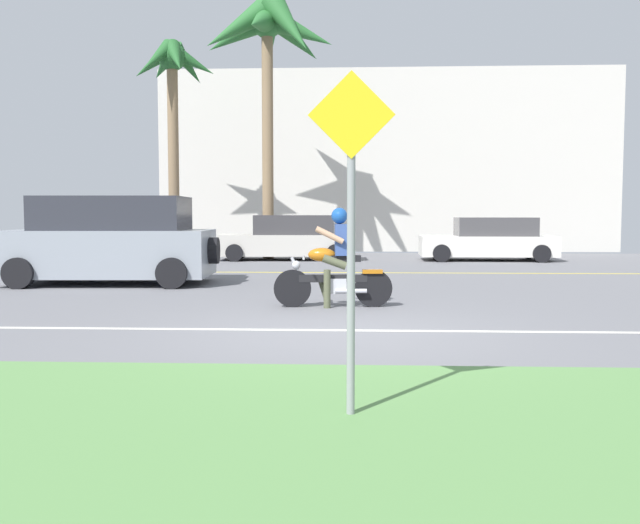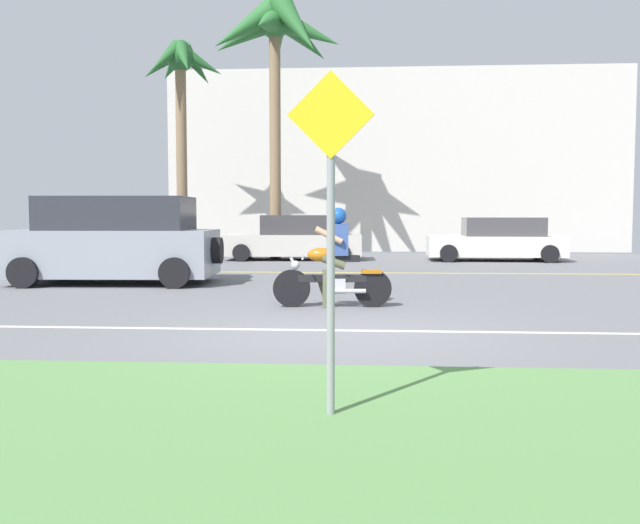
{
  "view_description": "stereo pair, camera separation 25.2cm",
  "coord_description": "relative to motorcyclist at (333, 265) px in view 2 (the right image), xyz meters",
  "views": [
    {
      "loc": [
        0.17,
        -8.79,
        1.53
      ],
      "look_at": [
        -0.38,
        3.01,
        0.7
      ],
      "focal_mm": 38.54,
      "sensor_mm": 36.0,
      "label": 1
    },
    {
      "loc": [
        0.42,
        -8.77,
        1.53
      ],
      "look_at": [
        -0.38,
        3.01,
        0.7
      ],
      "focal_mm": 38.54,
      "sensor_mm": 36.0,
      "label": 2
    }
  ],
  "objects": [
    {
      "name": "lane_line_far",
      "position": [
        0.12,
        6.57,
        -0.68
      ],
      "size": [
        50.4,
        0.12,
        0.01
      ],
      "primitive_type": "cube",
      "color": "yellow",
      "rests_on": "ground"
    },
    {
      "name": "suv_nearby",
      "position": [
        -4.95,
        3.51,
        0.24
      ],
      "size": [
        4.6,
        2.41,
        1.9
      ],
      "color": "#8C939E",
      "rests_on": "ground"
    },
    {
      "name": "palm_tree_1",
      "position": [
        -2.52,
        12.22,
        6.68
      ],
      "size": [
        4.75,
        4.77,
        8.82
      ],
      "color": "#846B4C",
      "rests_on": "ground"
    },
    {
      "name": "motorcyclist",
      "position": [
        0.0,
        0.0,
        0.0
      ],
      "size": [
        1.94,
        0.63,
        1.63
      ],
      "color": "black",
      "rests_on": "ground"
    },
    {
      "name": "street_sign",
      "position": [
        0.28,
        -6.24,
        0.86
      ],
      "size": [
        0.62,
        0.06,
        2.54
      ],
      "color": "gray",
      "rests_on": "ground"
    },
    {
      "name": "parked_car_0",
      "position": [
        -6.73,
        10.88,
        0.03
      ],
      "size": [
        3.82,
        2.01,
        1.53
      ],
      "color": "navy",
      "rests_on": "ground"
    },
    {
      "name": "palm_tree_0",
      "position": [
        -5.95,
        12.67,
        5.47
      ],
      "size": [
        3.15,
        2.9,
        7.51
      ],
      "color": "#846B4C",
      "rests_on": "ground"
    },
    {
      "name": "grass_median",
      "position": [
        0.12,
        -6.49,
        -0.66
      ],
      "size": [
        56.0,
        3.8,
        0.06
      ],
      "primitive_type": "cube",
      "color": "#5B8C4C",
      "rests_on": "ground"
    },
    {
      "name": "parked_car_1",
      "position": [
        -1.8,
        11.47,
        0.01
      ],
      "size": [
        4.54,
        2.01,
        1.48
      ],
      "color": "beige",
      "rests_on": "ground"
    },
    {
      "name": "building_far",
      "position": [
        1.7,
        18.61,
        2.99
      ],
      "size": [
        18.55,
        4.0,
        7.35
      ],
      "primitive_type": "cube",
      "color": "beige",
      "rests_on": "ground"
    },
    {
      "name": "lane_line_near",
      "position": [
        0.12,
        -2.28,
        -0.68
      ],
      "size": [
        50.4,
        0.12,
        0.01
      ],
      "primitive_type": "cube",
      "color": "silver",
      "rests_on": "ground"
    },
    {
      "name": "ground",
      "position": [
        0.12,
        0.61,
        -0.71
      ],
      "size": [
        56.0,
        30.0,
        0.04
      ],
      "primitive_type": "cube",
      "color": "slate"
    },
    {
      "name": "parked_car_2",
      "position": [
        4.78,
        11.5,
        -0.02
      ],
      "size": [
        4.35,
        2.06,
        1.41
      ],
      "color": "white",
      "rests_on": "ground"
    }
  ]
}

